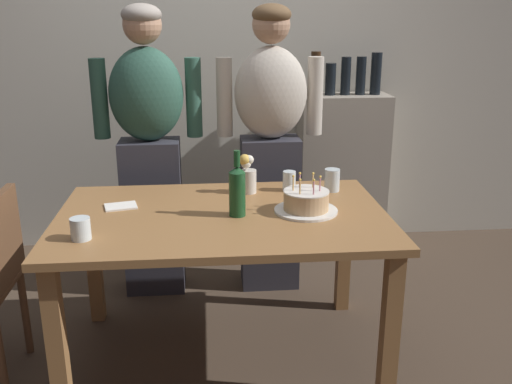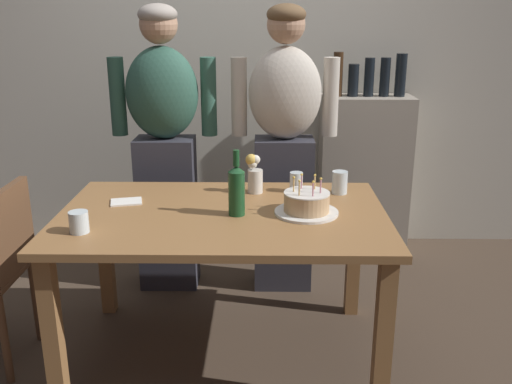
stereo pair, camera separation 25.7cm
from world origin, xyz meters
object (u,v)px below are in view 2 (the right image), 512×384
Objects in this scene: water_glass_far at (79,222)px; birthday_cake at (307,204)px; flower_vase at (254,174)px; water_glass_side at (296,182)px; person_man_bearded at (165,146)px; wine_bottle at (237,189)px; water_glass_near at (340,182)px; napkin_stack at (126,202)px; person_woman_cardigan at (284,146)px.

birthday_cake is at bearing 14.27° from water_glass_far.
water_glass_side is at bearing 4.55° from flower_vase.
person_man_bearded is at bearing 139.13° from flower_vase.
person_man_bearded is at bearing 79.30° from water_glass_far.
wine_bottle is (-0.29, -0.35, 0.07)m from water_glass_side.
wine_bottle is 0.34m from flower_vase.
water_glass_near is 1.07m from person_man_bearded.
water_glass_far reaches higher than napkin_stack.
flower_vase is at bearing -175.45° from water_glass_side.
water_glass_near is at bearing 32.80° from wine_bottle.
person_woman_cardigan is (-0.05, 0.44, 0.08)m from water_glass_side.
person_woman_cardigan is at bearing 70.05° from flower_vase.
wine_bottle reaches higher than flower_vase.
person_man_bearded is at bearing 0.00° from person_woman_cardigan.
water_glass_near is 0.60m from wine_bottle.
birthday_cake is at bearing -9.49° from napkin_stack.
birthday_cake is 0.18× the size of person_woman_cardigan.
wine_bottle reaches higher than water_glass_side.
flower_vase is at bearing 139.13° from person_man_bearded.
water_glass_near is 0.54m from person_woman_cardigan.
flower_vase is (-0.21, -0.02, 0.05)m from water_glass_side.
birthday_cake is at bearing 95.73° from person_woman_cardigan.
water_glass_side is 0.06× the size of person_woman_cardigan.
water_glass_near is 0.22m from water_glass_side.
wine_bottle is 0.18× the size of person_woman_cardigan.
wine_bottle is (-0.50, -0.32, 0.06)m from water_glass_near.
wine_bottle is at bearing -176.38° from birthday_cake.
flower_vase reaches higher than napkin_stack.
water_glass_far is at bearing 48.88° from person_woman_cardigan.
person_woman_cardigan is at bearing 48.88° from water_glass_far.
person_woman_cardigan reaches higher than birthday_cake.
birthday_cake is 0.40m from flower_vase.
flower_vase reaches higher than birthday_cake.
water_glass_near is 0.07× the size of person_man_bearded.
water_glass_side reaches higher than water_glass_far.
wine_bottle is at bearing -147.20° from water_glass_near.
water_glass_near is at bearing 58.38° from birthday_cake.
person_woman_cardigan is (0.69, 0.00, 0.00)m from person_man_bearded.
water_glass_far is 0.69m from wine_bottle.
napkin_stack is 0.64m from flower_vase.
person_woman_cardigan reaches higher than wine_bottle.
person_man_bearded and person_woman_cardigan have the same top height.
water_glass_far is 1.09m from water_glass_side.
person_man_bearded reaches higher than wine_bottle.
birthday_cake is 2.00× the size of napkin_stack.
person_man_bearded is 0.69m from person_woman_cardigan.
water_glass_side is at bearing 12.66° from napkin_stack.
water_glass_side is 0.85m from napkin_stack.
water_glass_near is 0.57× the size of flower_vase.
flower_vase is at bearing 127.89° from birthday_cake.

